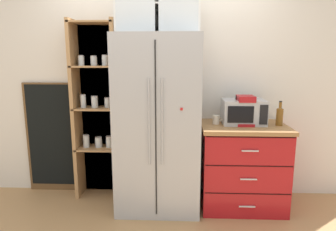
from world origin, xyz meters
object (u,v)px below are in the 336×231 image
at_px(coffee_maker, 245,110).
at_px(bottle_amber, 280,115).
at_px(mug_cream, 216,120).
at_px(chalkboard_menu, 52,137).
at_px(refrigerator, 159,124).
at_px(microwave, 243,112).

xyz_separation_m(coffee_maker, bottle_amber, (0.36, -0.03, -0.04)).
xyz_separation_m(mug_cream, bottle_amber, (0.65, -0.04, 0.06)).
bearing_deg(bottle_amber, chalkboard_menu, 173.17).
distance_m(mug_cream, bottle_amber, 0.65).
bearing_deg(mug_cream, refrigerator, -175.10).
bearing_deg(refrigerator, mug_cream, 4.90).
height_order(microwave, bottle_amber, microwave).
xyz_separation_m(mug_cream, chalkboard_menu, (-1.92, 0.27, -0.29)).
height_order(mug_cream, chalkboard_menu, chalkboard_menu).
bearing_deg(mug_cream, microwave, 5.37).
height_order(microwave, mug_cream, microwave).
height_order(microwave, coffee_maker, coffee_maker).
height_order(refrigerator, chalkboard_menu, refrigerator).
relative_size(coffee_maker, bottle_amber, 1.21).
bearing_deg(bottle_amber, coffee_maker, 175.93).
distance_m(coffee_maker, bottle_amber, 0.36).
distance_m(coffee_maker, mug_cream, 0.31).
relative_size(microwave, coffee_maker, 1.42).
relative_size(refrigerator, chalkboard_menu, 1.38).
relative_size(refrigerator, coffee_maker, 5.89).
bearing_deg(microwave, coffee_maker, -85.95).
xyz_separation_m(coffee_maker, chalkboard_menu, (-2.21, 0.28, -0.40)).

